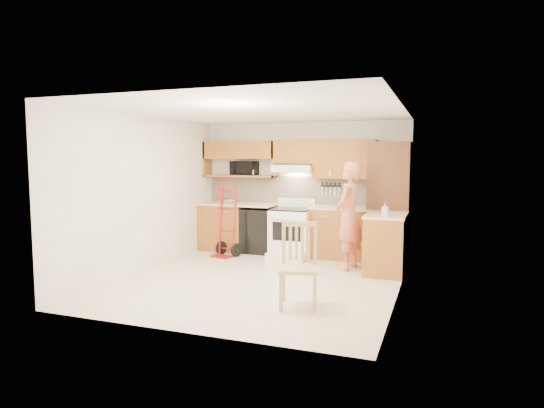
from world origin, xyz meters
The scene contains 28 objects.
floor centered at (0.00, 0.00, -0.01)m, with size 4.00×4.50×0.02m, color beige.
ceiling centered at (0.00, 0.00, 2.51)m, with size 4.00×4.50×0.02m, color white.
wall_back centered at (0.00, 2.26, 1.25)m, with size 4.00×0.02×2.50m, color white.
wall_front centered at (0.00, -2.26, 1.25)m, with size 4.00×0.02×2.50m, color white.
wall_left centered at (-2.01, 0.00, 1.25)m, with size 0.02×4.50×2.50m, color white.
wall_right centered at (2.01, 0.00, 1.25)m, with size 0.02×4.50×2.50m, color white.
backsplash centered at (0.00, 2.23, 1.20)m, with size 3.92×0.03×0.55m, color beige.
lower_cab_left centered at (-1.55, 1.95, 0.45)m, with size 0.90×0.60×0.90m, color brown.
dishwasher centered at (-0.80, 1.95, 0.42)m, with size 0.60×0.60×0.85m, color black.
lower_cab_right centered at (0.83, 1.95, 0.45)m, with size 1.14×0.60×0.90m, color brown.
countertop_left centered at (-1.25, 1.95, 0.92)m, with size 1.50×0.63×0.04m, color beige.
countertop_right centered at (0.83, 1.95, 0.92)m, with size 1.14×0.63×0.04m, color beige.
cab_return_right centered at (1.70, 1.15, 0.45)m, with size 0.60×1.00×0.90m, color brown.
countertop_return centered at (1.70, 1.15, 0.92)m, with size 0.63×1.00×0.04m, color beige.
pantry_tall centered at (1.65, 1.95, 1.05)m, with size 0.70×0.60×2.10m, color brown.
upper_cab_left centered at (-1.25, 2.08, 1.98)m, with size 1.50×0.33×0.34m, color brown.
upper_shelf_mw centered at (-1.25, 2.08, 1.47)m, with size 1.50×0.33×0.04m, color brown.
upper_cab_center centered at (-0.12, 2.08, 1.94)m, with size 0.76×0.33×0.44m, color brown.
upper_cab_right centered at (0.83, 2.08, 1.80)m, with size 1.14×0.33×0.70m, color brown.
range_hood centered at (-0.12, 2.02, 1.63)m, with size 0.76×0.46×0.14m, color white.
knife_strip centered at (0.55, 2.21, 1.24)m, with size 0.40×0.05×0.29m, color black, non-canonical shape.
microwave centered at (-1.16, 2.08, 1.63)m, with size 0.50×0.34×0.28m, color black.
range centered at (-0.05, 1.64, 0.53)m, with size 0.73×0.95×1.07m, color white, non-canonical shape.
person centered at (1.09, 1.15, 0.89)m, with size 0.65×0.42×1.77m, color #D86D56.
hand_truck centered at (-1.24, 1.35, 0.64)m, with size 0.50×0.46×1.28m, color #A51813, non-canonical shape.
dining_chair centered at (0.90, -1.01, 0.51)m, with size 0.46×0.50×1.03m, color tan, non-canonical shape.
soap_bottle centered at (1.70, 0.92, 1.04)m, with size 0.09×0.09×0.20m, color white.
bowl centered at (-1.44, 1.95, 0.97)m, with size 0.23×0.23×0.06m, color white.
Camera 1 is at (2.51, -6.35, 1.81)m, focal length 30.73 mm.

